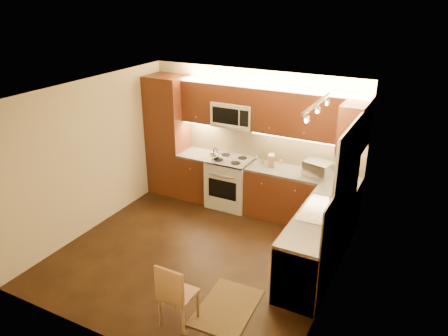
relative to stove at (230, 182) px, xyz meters
The scene contains 37 objects.
floor 1.76m from the stove, 79.85° to the right, with size 4.00×4.00×0.01m, color black.
ceiling 2.66m from the stove, 79.85° to the right, with size 4.00×4.00×0.01m, color beige.
wall_back 0.91m from the stove, 47.29° to the left, with size 4.00×0.01×2.50m, color beige.
wall_front 3.77m from the stove, 85.33° to the right, with size 4.00×0.01×2.50m, color beige.
wall_left 2.51m from the stove, 135.42° to the right, with size 0.01×4.00×2.50m, color beige.
wall_right 2.95m from the stove, 36.06° to the right, with size 0.01×4.00×2.50m, color beige.
pantry 1.52m from the stove, behind, with size 0.70×0.60×2.30m, color #4A2510.
base_cab_back_left 0.69m from the stove, behind, with size 0.62×0.60×0.86m, color #4A2510.
counter_back_left 0.81m from the stove, behind, with size 0.62×0.60×0.04m, color #363431.
base_cab_back_right 1.34m from the stove, ahead, with size 1.92×0.60×0.86m, color #4A2510.
counter_back_right 1.40m from the stove, ahead, with size 1.92×0.60×0.04m, color #363431.
base_cab_right 2.37m from the stove, 32.52° to the right, with size 0.60×2.00×0.86m, color #4A2510.
counter_right 2.41m from the stove, 32.52° to the right, with size 0.60×2.00×0.04m, color #363431.
dishwasher 2.81m from the stove, 44.64° to the right, with size 0.58×0.60×0.84m, color silver.
backsplash_back 1.03m from the stove, 25.86° to the left, with size 3.30×0.02×0.60m, color tan.
backsplash_right 2.72m from the stove, 29.11° to the right, with size 0.02×2.00×0.60m, color tan.
upper_cab_back_left 1.58m from the stove, 167.74° to the left, with size 0.62×0.35×0.75m, color #4A2510.
upper_cab_back_right 1.95m from the stove, ahead, with size 1.92×0.35×0.75m, color #4A2510.
upper_cab_bridge 1.64m from the stove, 90.00° to the left, with size 0.76×0.35×0.31m, color #4A2510.
upper_cab_right_corner 2.57m from the stove, ahead, with size 0.35×0.50×0.75m, color #4A2510.
stove is the anchor object (origin of this frame).
microwave 1.27m from the stove, 90.00° to the left, with size 0.76×0.38×0.44m, color silver, non-canonical shape.
window_frame 2.79m from the stove, 26.21° to the right, with size 0.03×1.44×1.24m, color silver.
window_blinds 2.77m from the stove, 26.41° to the right, with size 0.02×1.36×1.16m, color silver.
sink 2.35m from the stove, 29.36° to the right, with size 0.52×0.86×0.15m, color silver, non-canonical shape.
faucet 2.52m from the stove, 27.30° to the right, with size 0.20×0.04×0.30m, color silver, non-canonical shape.
track_light_bar 3.01m from the stove, 34.57° to the right, with size 0.04×1.20×0.03m, color silver.
kettle 0.63m from the stove, 154.93° to the right, with size 0.18×0.18×0.21m, color silver, non-canonical shape.
toaster_oven 1.70m from the stove, ahead, with size 0.43×0.32×0.26m, color silver.
knife_block 0.94m from the stove, ahead, with size 0.10×0.16×0.22m, color #8D5E40.
spice_jar_a 0.85m from the stove, 22.63° to the left, with size 0.05×0.05×0.10m, color silver.
spice_jar_b 0.76m from the stove, 13.15° to the left, with size 0.04×0.04×0.10m, color olive.
spice_jar_c 0.69m from the stove, 24.44° to the left, with size 0.05×0.05×0.11m, color silver.
spice_jar_d 1.03m from the stove, 13.10° to the left, with size 0.05×0.05×0.09m, color olive.
soap_bottle 2.32m from the stove, 15.30° to the right, with size 0.09×0.09×0.19m, color #B8B8BC.
rug 2.90m from the stove, 64.10° to the right, with size 0.67×1.01×0.01m, color black.
dining_chair 3.17m from the stove, 74.65° to the right, with size 0.38×0.38×0.87m, color #8D5E40, non-canonical shape.
Camera 1 is at (2.97, -4.87, 3.81)m, focal length 34.98 mm.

